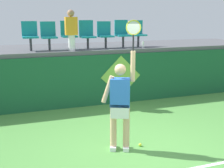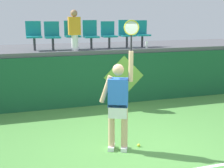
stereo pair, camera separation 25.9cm
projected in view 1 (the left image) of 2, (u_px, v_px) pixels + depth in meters
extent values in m
plane|color=#519342|center=(139.00, 152.00, 5.97)|extent=(40.00, 40.00, 0.00)
cube|color=#195633|center=(93.00, 80.00, 8.88)|extent=(12.31, 0.20, 1.52)
cube|color=#56565B|center=(83.00, 48.00, 9.80)|extent=(12.31, 2.51, 0.12)
cube|color=white|center=(113.00, 147.00, 6.07)|extent=(0.22, 0.29, 0.08)
cube|color=white|center=(126.00, 148.00, 6.05)|extent=(0.22, 0.29, 0.08)
cylinder|color=#DBAD84|center=(113.00, 128.00, 5.97)|extent=(0.13, 0.13, 0.91)
cylinder|color=#DBAD84|center=(126.00, 128.00, 5.95)|extent=(0.13, 0.13, 0.91)
cube|color=white|center=(120.00, 110.00, 5.88)|extent=(0.42, 0.35, 0.28)
cube|color=blue|center=(120.00, 92.00, 5.80)|extent=(0.44, 0.36, 0.56)
sphere|color=#DBAD84|center=(120.00, 70.00, 5.69)|extent=(0.22, 0.22, 0.22)
cylinder|color=#DBAD84|center=(108.00, 89.00, 5.80)|extent=(0.27, 0.19, 0.55)
cylinder|color=#DBAD84|center=(133.00, 66.00, 5.66)|extent=(0.09, 0.09, 0.58)
cylinder|color=black|center=(133.00, 43.00, 5.56)|extent=(0.03, 0.03, 0.30)
torus|color=gold|center=(133.00, 28.00, 5.49)|extent=(0.27, 0.13, 0.28)
ellipsoid|color=silver|center=(133.00, 28.00, 5.49)|extent=(0.23, 0.11, 0.24)
sphere|color=#D1E533|center=(140.00, 145.00, 6.20)|extent=(0.07, 0.07, 0.07)
cylinder|color=white|center=(143.00, 45.00, 9.31)|extent=(0.07, 0.07, 0.20)
cylinder|color=#38383D|center=(31.00, 45.00, 8.56)|extent=(0.07, 0.07, 0.37)
cube|color=#147F89|center=(30.00, 37.00, 8.51)|extent=(0.44, 0.42, 0.05)
cube|color=#147F89|center=(29.00, 29.00, 8.63)|extent=(0.44, 0.04, 0.42)
cylinder|color=#38383D|center=(49.00, 44.00, 8.73)|extent=(0.07, 0.07, 0.35)
cube|color=#147F89|center=(49.00, 37.00, 8.69)|extent=(0.44, 0.42, 0.05)
cube|color=#147F89|center=(48.00, 29.00, 8.81)|extent=(0.44, 0.04, 0.43)
cylinder|color=#38383D|center=(69.00, 43.00, 8.92)|extent=(0.07, 0.07, 0.36)
cube|color=#147F89|center=(69.00, 36.00, 8.87)|extent=(0.44, 0.42, 0.05)
cube|color=#147F89|center=(68.00, 28.00, 8.99)|extent=(0.44, 0.04, 0.43)
cylinder|color=#38383D|center=(88.00, 43.00, 9.11)|extent=(0.07, 0.07, 0.33)
cube|color=#147F89|center=(88.00, 37.00, 9.06)|extent=(0.44, 0.42, 0.05)
cube|color=#147F89|center=(86.00, 28.00, 9.18)|extent=(0.44, 0.04, 0.47)
cylinder|color=#38383D|center=(106.00, 43.00, 9.29)|extent=(0.07, 0.07, 0.34)
cube|color=#147F89|center=(106.00, 36.00, 9.25)|extent=(0.44, 0.42, 0.05)
cube|color=#147F89|center=(104.00, 28.00, 9.37)|extent=(0.44, 0.04, 0.43)
cylinder|color=#38383D|center=(123.00, 42.00, 9.48)|extent=(0.07, 0.07, 0.35)
cube|color=#147F89|center=(123.00, 35.00, 9.43)|extent=(0.44, 0.42, 0.05)
cube|color=#147F89|center=(121.00, 27.00, 9.55)|extent=(0.44, 0.04, 0.45)
cylinder|color=#38383D|center=(138.00, 41.00, 9.65)|extent=(0.07, 0.07, 0.35)
cube|color=#147F89|center=(138.00, 35.00, 9.60)|extent=(0.44, 0.42, 0.05)
cube|color=#147F89|center=(136.00, 27.00, 9.72)|extent=(0.44, 0.04, 0.44)
cylinder|color=white|center=(72.00, 43.00, 8.61)|extent=(0.20, 0.20, 0.45)
cube|color=orange|center=(71.00, 26.00, 8.50)|extent=(0.34, 0.20, 0.51)
sphere|color=#A87A56|center=(71.00, 13.00, 8.42)|extent=(0.20, 0.20, 0.20)
cube|color=#195633|center=(121.00, 103.00, 9.23)|extent=(0.90, 0.01, 0.00)
plane|color=#8CC64C|center=(121.00, 76.00, 9.03)|extent=(1.27, 0.00, 1.27)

